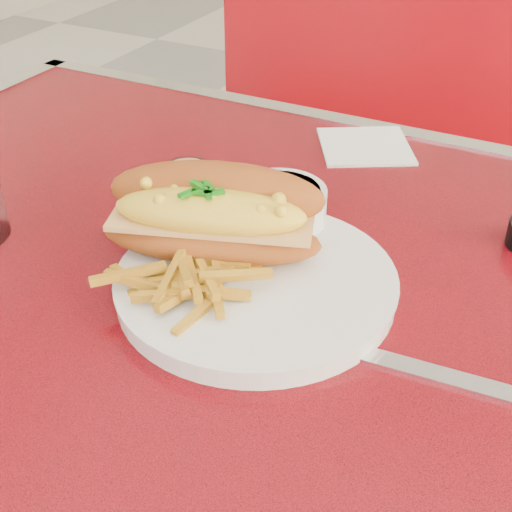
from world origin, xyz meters
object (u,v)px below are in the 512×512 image
at_px(dinner_plate, 256,283).
at_px(gravy_ramekin, 279,211).
at_px(fork, 315,299).
at_px(sauce_cup_left, 188,175).
at_px(diner_table, 275,421).
at_px(booth_bench_far, 441,273).
at_px(mac_hoagie, 213,214).
at_px(knife, 507,393).

bearing_deg(dinner_plate, gravy_ramekin, 104.30).
bearing_deg(dinner_plate, fork, -6.11).
relative_size(gravy_ramekin, sauce_cup_left, 1.74).
distance_m(dinner_plate, gravy_ramekin, 0.10).
relative_size(fork, sauce_cup_left, 2.12).
height_order(dinner_plate, sauce_cup_left, sauce_cup_left).
relative_size(dinner_plate, sauce_cup_left, 3.87).
bearing_deg(diner_table, gravy_ramekin, 115.47).
bearing_deg(booth_bench_far, diner_table, -90.00).
bearing_deg(diner_table, mac_hoagie, 166.93).
distance_m(gravy_ramekin, knife, 0.28).
distance_m(booth_bench_far, mac_hoagie, 0.96).
xyz_separation_m(diner_table, fork, (0.04, -0.01, 0.18)).
xyz_separation_m(booth_bench_far, mac_hoagie, (-0.08, -0.79, 0.54)).
bearing_deg(fork, dinner_plate, 91.39).
bearing_deg(diner_table, dinner_plate, -169.10).
bearing_deg(diner_table, knife, -8.69).
height_order(booth_bench_far, dinner_plate, booth_bench_far).
bearing_deg(sauce_cup_left, knife, -23.78).
relative_size(fork, gravy_ramekin, 1.22).
bearing_deg(booth_bench_far, gravy_ramekin, -93.55).
xyz_separation_m(dinner_plate, fork, (0.06, -0.01, 0.01)).
bearing_deg(sauce_cup_left, dinner_plate, -41.63).
distance_m(mac_hoagie, gravy_ramekin, 0.09).
bearing_deg(sauce_cup_left, fork, -34.05).
distance_m(fork, knife, 0.17).
distance_m(booth_bench_far, dinner_plate, 0.95).
xyz_separation_m(diner_table, gravy_ramekin, (-0.04, 0.09, 0.19)).
bearing_deg(mac_hoagie, diner_table, -31.91).
xyz_separation_m(mac_hoagie, sauce_cup_left, (-0.11, 0.12, -0.04)).
xyz_separation_m(booth_bench_far, gravy_ramekin, (-0.04, -0.72, 0.51)).
bearing_deg(mac_hoagie, gravy_ramekin, 49.05).
height_order(mac_hoagie, sauce_cup_left, mac_hoagie).
bearing_deg(dinner_plate, knife, -7.01).
bearing_deg(mac_hoagie, booth_bench_far, 65.74).
distance_m(booth_bench_far, knife, 0.99).
bearing_deg(sauce_cup_left, booth_bench_far, 74.83).
distance_m(dinner_plate, mac_hoagie, 0.08).
distance_m(diner_table, gravy_ramekin, 0.22).
height_order(fork, sauce_cup_left, sauce_cup_left).
xyz_separation_m(diner_table, dinner_plate, (-0.02, -0.00, 0.17)).
distance_m(mac_hoagie, sauce_cup_left, 0.17).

